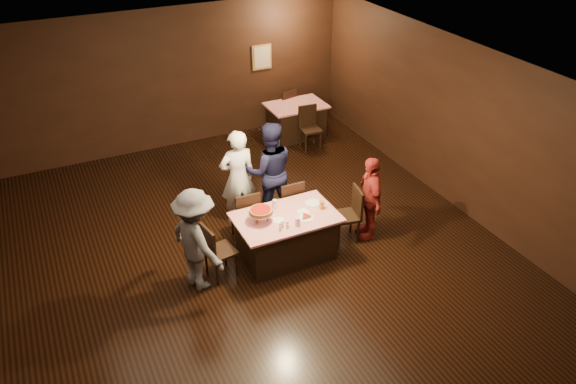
{
  "coord_description": "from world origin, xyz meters",
  "views": [
    {
      "loc": [
        -2.59,
        -6.28,
        5.63
      ],
      "look_at": [
        0.71,
        0.55,
        1.0
      ],
      "focal_mm": 35.0,
      "sensor_mm": 36.0,
      "label": 1
    }
  ],
  "objects_px": {
    "chair_far_right": "(288,203)",
    "chair_end_right": "(346,215)",
    "chair_end_left": "(220,250)",
    "plate_empty": "(313,203)",
    "glass_back": "(275,204)",
    "back_table": "(296,120)",
    "chair_back_far": "(285,107)",
    "diner_red_shirt": "(370,198)",
    "diner_navy_hoodie": "(270,171)",
    "main_table": "(286,236)",
    "chair_back_near": "(310,129)",
    "diner_white_jacket": "(238,177)",
    "glass_amber": "(322,205)",
    "chair_far_left": "(245,214)",
    "glass_front_left": "(298,222)",
    "diner_grey_knit": "(196,240)",
    "pizza_stand": "(261,211)"
  },
  "relations": [
    {
      "from": "plate_empty",
      "to": "glass_amber",
      "type": "distance_m",
      "value": 0.22
    },
    {
      "from": "chair_far_right",
      "to": "diner_navy_hoodie",
      "type": "xyz_separation_m",
      "value": [
        -0.13,
        0.46,
        0.43
      ]
    },
    {
      "from": "back_table",
      "to": "diner_navy_hoodie",
      "type": "distance_m",
      "value": 3.36
    },
    {
      "from": "back_table",
      "to": "chair_back_near",
      "type": "distance_m",
      "value": 0.71
    },
    {
      "from": "chair_end_right",
      "to": "chair_back_near",
      "type": "relative_size",
      "value": 1.0
    },
    {
      "from": "chair_back_near",
      "to": "plate_empty",
      "type": "height_order",
      "value": "chair_back_near"
    },
    {
      "from": "chair_far_right",
      "to": "diner_white_jacket",
      "type": "bearing_deg",
      "value": -37.25
    },
    {
      "from": "main_table",
      "to": "chair_back_far",
      "type": "distance_m",
      "value": 5.03
    },
    {
      "from": "chair_far_right",
      "to": "chair_end_right",
      "type": "relative_size",
      "value": 1.0
    },
    {
      "from": "chair_end_right",
      "to": "glass_front_left",
      "type": "bearing_deg",
      "value": -63.51
    },
    {
      "from": "back_table",
      "to": "diner_grey_knit",
      "type": "relative_size",
      "value": 0.79
    },
    {
      "from": "chair_back_far",
      "to": "diner_grey_knit",
      "type": "relative_size",
      "value": 0.58
    },
    {
      "from": "chair_far_right",
      "to": "chair_end_right",
      "type": "height_order",
      "value": "same"
    },
    {
      "from": "diner_red_shirt",
      "to": "chair_end_right",
      "type": "bearing_deg",
      "value": -84.08
    },
    {
      "from": "main_table",
      "to": "chair_end_right",
      "type": "bearing_deg",
      "value": 0.0
    },
    {
      "from": "main_table",
      "to": "chair_far_left",
      "type": "distance_m",
      "value": 0.85
    },
    {
      "from": "diner_white_jacket",
      "to": "chair_back_far",
      "type": "bearing_deg",
      "value": -125.75
    },
    {
      "from": "back_table",
      "to": "chair_back_far",
      "type": "bearing_deg",
      "value": 90.0
    },
    {
      "from": "chair_back_near",
      "to": "chair_back_far",
      "type": "bearing_deg",
      "value": 95.27
    },
    {
      "from": "chair_back_near",
      "to": "chair_end_right",
      "type": "bearing_deg",
      "value": -102.61
    },
    {
      "from": "plate_empty",
      "to": "glass_back",
      "type": "height_order",
      "value": "glass_back"
    },
    {
      "from": "back_table",
      "to": "diner_white_jacket",
      "type": "xyz_separation_m",
      "value": [
        -2.44,
        -2.65,
        0.49
      ]
    },
    {
      "from": "chair_back_near",
      "to": "plate_empty",
      "type": "relative_size",
      "value": 3.8
    },
    {
      "from": "chair_back_far",
      "to": "glass_amber",
      "type": "relative_size",
      "value": 6.79
    },
    {
      "from": "diner_red_shirt",
      "to": "diner_navy_hoodie",
      "type": "bearing_deg",
      "value": -121.1
    },
    {
      "from": "back_table",
      "to": "chair_far_right",
      "type": "relative_size",
      "value": 1.37
    },
    {
      "from": "diner_white_jacket",
      "to": "diner_grey_knit",
      "type": "bearing_deg",
      "value": 50.06
    },
    {
      "from": "glass_back",
      "to": "glass_front_left",
      "type": "bearing_deg",
      "value": -80.54
    },
    {
      "from": "chair_far_right",
      "to": "chair_back_near",
      "type": "relative_size",
      "value": 1.0
    },
    {
      "from": "main_table",
      "to": "diner_red_shirt",
      "type": "height_order",
      "value": "diner_red_shirt"
    },
    {
      "from": "back_table",
      "to": "diner_white_jacket",
      "type": "height_order",
      "value": "diner_white_jacket"
    },
    {
      "from": "main_table",
      "to": "chair_back_near",
      "type": "bearing_deg",
      "value": 56.52
    },
    {
      "from": "chair_far_left",
      "to": "chair_back_near",
      "type": "height_order",
      "value": "same"
    },
    {
      "from": "chair_end_left",
      "to": "chair_far_right",
      "type": "bearing_deg",
      "value": -72.99
    },
    {
      "from": "chair_far_left",
      "to": "diner_navy_hoodie",
      "type": "distance_m",
      "value": 0.92
    },
    {
      "from": "diner_red_shirt",
      "to": "plate_empty",
      "type": "distance_m",
      "value": 0.97
    },
    {
      "from": "chair_end_right",
      "to": "diner_white_jacket",
      "type": "xyz_separation_m",
      "value": [
        -1.39,
        1.29,
        0.4
      ]
    },
    {
      "from": "plate_empty",
      "to": "glass_amber",
      "type": "xyz_separation_m",
      "value": [
        0.05,
        -0.2,
        0.06
      ]
    },
    {
      "from": "back_table",
      "to": "glass_amber",
      "type": "height_order",
      "value": "glass_amber"
    },
    {
      "from": "plate_empty",
      "to": "glass_amber",
      "type": "height_order",
      "value": "glass_amber"
    },
    {
      "from": "chair_far_right",
      "to": "plate_empty",
      "type": "xyz_separation_m",
      "value": [
        0.15,
        -0.6,
        0.3
      ]
    },
    {
      "from": "chair_far_left",
      "to": "glass_amber",
      "type": "height_order",
      "value": "chair_far_left"
    },
    {
      "from": "chair_end_left",
      "to": "diner_grey_knit",
      "type": "xyz_separation_m",
      "value": [
        -0.37,
        -0.06,
        0.34
      ]
    },
    {
      "from": "diner_navy_hoodie",
      "to": "plate_empty",
      "type": "relative_size",
      "value": 7.21
    },
    {
      "from": "chair_end_left",
      "to": "pizza_stand",
      "type": "distance_m",
      "value": 0.85
    },
    {
      "from": "diner_navy_hoodie",
      "to": "glass_amber",
      "type": "xyz_separation_m",
      "value": [
        0.33,
        -1.26,
        -0.06
      ]
    },
    {
      "from": "chair_far_right",
      "to": "chair_end_right",
      "type": "xyz_separation_m",
      "value": [
        0.7,
        -0.75,
        0.0
      ]
    },
    {
      "from": "back_table",
      "to": "glass_front_left",
      "type": "height_order",
      "value": "glass_front_left"
    },
    {
      "from": "pizza_stand",
      "to": "diner_navy_hoodie",
      "type": "bearing_deg",
      "value": 60.04
    },
    {
      "from": "chair_back_near",
      "to": "glass_amber",
      "type": "height_order",
      "value": "chair_back_near"
    }
  ]
}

